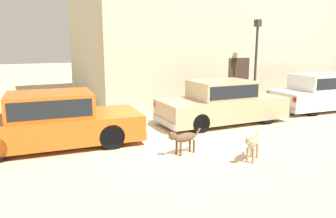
# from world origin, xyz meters

# --- Properties ---
(ground_plane) EXTENTS (80.00, 80.00, 0.00)m
(ground_plane) POSITION_xyz_m (0.00, 0.00, 0.00)
(ground_plane) COLOR tan
(parked_sedan_nearest) EXTENTS (4.89, 2.20, 1.46)m
(parked_sedan_nearest) POSITION_xyz_m (-2.85, 1.05, 0.72)
(parked_sedan_nearest) COLOR #D15619
(parked_sedan_nearest) RESTS_ON ground_plane
(parked_sedan_second) EXTENTS (4.61, 1.90, 1.48)m
(parked_sedan_second) POSITION_xyz_m (2.73, 1.19, 0.73)
(parked_sedan_second) COLOR tan
(parked_sedan_second) RESTS_ON ground_plane
(parked_sedan_third) EXTENTS (4.89, 2.08, 1.49)m
(parked_sedan_third) POSITION_xyz_m (7.87, 1.21, 0.75)
(parked_sedan_third) COLOR silver
(parked_sedan_third) RESTS_ON ground_plane
(apartment_block) EXTENTS (16.98, 6.60, 9.24)m
(apartment_block) POSITION_xyz_m (7.77, 6.77, 4.62)
(apartment_block) COLOR #BCB299
(apartment_block) RESTS_ON ground_plane
(stray_dog_spotted) EXTENTS (0.84, 0.62, 0.68)m
(stray_dog_spotted) POSITION_xyz_m (1.16, -2.21, 0.44)
(stray_dog_spotted) COLOR #997F60
(stray_dog_spotted) RESTS_ON ground_plane
(stray_dog_tan) EXTENTS (1.06, 0.33, 0.66)m
(stray_dog_tan) POSITION_xyz_m (-0.05, -1.06, 0.41)
(stray_dog_tan) COLOR brown
(stray_dog_tan) RESTS_ON ground_plane
(street_lamp) EXTENTS (0.22, 0.22, 3.66)m
(street_lamp) POSITION_xyz_m (5.39, 2.61, 2.36)
(street_lamp) COLOR #2D2B28
(street_lamp) RESTS_ON ground_plane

